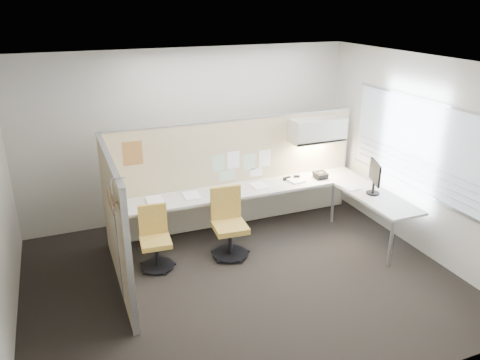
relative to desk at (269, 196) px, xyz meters
name	(u,v)px	position (x,y,z in m)	size (l,w,h in m)	color
floor	(241,279)	(-0.93, -1.13, -0.61)	(5.50, 4.50, 0.01)	black
ceiling	(241,65)	(-0.93, -1.13, 2.20)	(5.50, 4.50, 0.01)	white
wall_back	(190,135)	(-0.93, 1.12, 0.80)	(5.50, 0.02, 2.80)	beige
wall_front	(345,275)	(-0.93, -3.38, 0.80)	(5.50, 0.02, 2.80)	beige
wall_right	(419,155)	(1.82, -1.13, 0.80)	(0.02, 4.50, 2.80)	beige
window_pane	(419,145)	(1.79, -1.13, 0.95)	(0.01, 2.80, 1.30)	#9FA9B8
partition_back	(235,173)	(-0.38, 0.47, 0.27)	(4.10, 0.06, 1.75)	#CAB98B
partition_left	(115,223)	(-2.43, -0.63, 0.27)	(0.06, 2.20, 1.75)	#CAB98B
desk	(269,196)	(0.00, 0.00, 0.00)	(4.00, 2.07, 0.73)	beige
overhead_bin	(318,130)	(0.97, 0.26, 0.91)	(0.90, 0.36, 0.38)	beige
task_light_strip	(317,142)	(0.97, 0.26, 0.70)	(0.60, 0.06, 0.02)	#FFEABF
pinned_papers	(241,164)	(-0.30, 0.44, 0.43)	(1.01, 0.00, 0.47)	#8CBF8C
poster	(133,153)	(-1.98, 0.44, 0.82)	(0.28, 0.00, 0.35)	orange
chair_left	(155,240)	(-1.90, -0.37, -0.20)	(0.46, 0.47, 0.87)	black
chair_right	(229,225)	(-0.84, -0.44, -0.14)	(0.52, 0.53, 0.99)	black
monitor	(375,176)	(1.37, -0.77, 0.42)	(0.20, 0.46, 0.51)	black
phone	(320,175)	(0.97, 0.10, 0.18)	(0.21, 0.20, 0.12)	black
stapler	(287,178)	(0.43, 0.24, 0.15)	(0.14, 0.04, 0.05)	black
tape_dispenser	(297,177)	(0.60, 0.22, 0.16)	(0.10, 0.06, 0.06)	black
coat_hook	(113,212)	(-2.51, -1.46, 0.81)	(0.18, 0.47, 1.39)	silver
paper_stack_0	(155,201)	(-1.77, 0.16, 0.15)	(0.23, 0.30, 0.04)	white
paper_stack_1	(191,196)	(-1.21, 0.17, 0.14)	(0.23, 0.30, 0.02)	white
paper_stack_2	(226,191)	(-0.68, 0.10, 0.15)	(0.23, 0.30, 0.05)	white
paper_stack_3	(259,186)	(-0.11, 0.16, 0.13)	(0.23, 0.30, 0.01)	white
paper_stack_4	(295,180)	(0.53, 0.15, 0.14)	(0.23, 0.30, 0.03)	white
paper_stack_5	(350,187)	(1.20, -0.42, 0.14)	(0.23, 0.30, 0.02)	white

